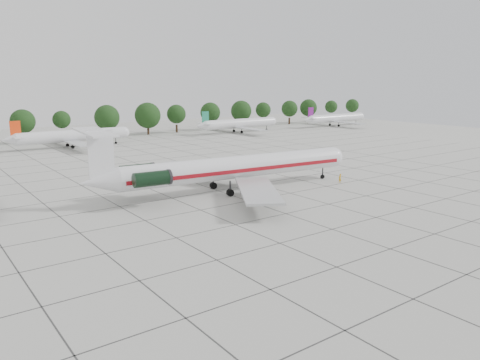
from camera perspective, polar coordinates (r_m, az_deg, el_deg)
The scene contains 8 objects.
ground at distance 66.80m, azimuth 1.03°, elevation -2.58°, with size 260.00×260.00×0.00m, color beige.
apron_joints at distance 78.92m, azimuth -5.58°, elevation -0.34°, with size 170.00×170.00×0.02m, color #383838.
main_airliner at distance 71.49m, azimuth -1.83°, elevation 1.45°, with size 44.92×35.17×10.54m.
ground_crew at distance 80.32m, azimuth 12.09°, elevation 0.22°, with size 0.56×0.37×1.54m, color #DD9E0D.
bg_airliner_c at distance 127.33m, azimuth -19.74°, elevation 5.07°, with size 28.24×27.20×7.40m.
bg_airliner_d at distance 154.34m, azimuth -0.03°, elevation 6.89°, with size 28.24×27.20×7.40m.
bg_airliner_e at distance 179.74m, azimuth 11.62°, elevation 7.39°, with size 28.24×27.20×7.40m.
tree_line at distance 139.55m, azimuth -24.97°, elevation 6.48°, with size 249.86×8.44×10.22m.
Camera 1 is at (-39.20, -51.37, 16.94)m, focal length 35.00 mm.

